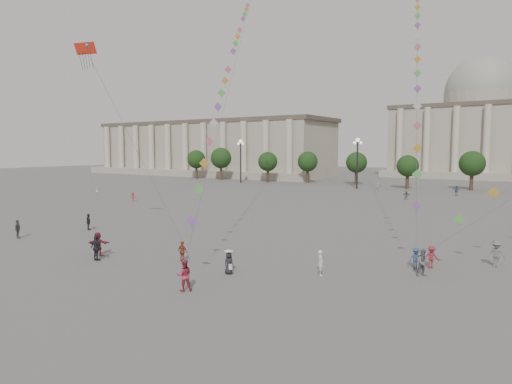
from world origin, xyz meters
The scene contains 27 objects.
ground centered at (0.00, 0.00, 0.00)m, with size 360.00×360.00×0.00m, color #585553.
hall_west centered at (-75.00, 93.89, 8.43)m, with size 84.00×26.22×17.20m.
hall_central centered at (0.00, 129.22, 14.23)m, with size 48.30×34.30×35.50m.
tree_row centered at (0.00, 78.00, 5.39)m, with size 137.12×5.12×8.00m.
lamp_post_far_west centered at (-45.00, 70.00, 7.35)m, with size 2.00×0.90×10.65m.
lamp_post_mid_west centered at (-15.00, 70.00, 7.35)m, with size 2.00×0.90×10.65m.
person_crowd_0 centered at (5.13, 66.26, 0.93)m, with size 1.09×0.46×1.87m, color #334C74.
person_crowd_1 centered at (-47.64, 30.15, 0.84)m, with size 0.82×0.64×1.68m, color white.
person_crowd_2 centered at (-36.09, 28.04, 0.75)m, with size 0.97×0.56×1.50m, color #A0352B.
person_crowd_4 centered at (-9.52, 67.05, 0.82)m, with size 1.52×0.48×1.64m, color silver.
person_crowd_6 centered at (16.91, 14.76, 0.95)m, with size 1.23×0.71×1.90m, color slate.
person_crowd_8 centered at (13.16, 11.79, 0.81)m, with size 1.05×0.60×1.62m, color maroon.
person_crowd_10 centered at (-33.04, 68.00, 0.78)m, with size 0.57×0.37×1.56m, color #B6B6B2.
person_crowd_12 centered at (-0.56, 55.00, 0.74)m, with size 1.37×0.44×1.48m, color slate.
person_crowd_13 centered at (7.45, 5.91, 0.85)m, with size 0.62×0.41×1.69m, color silver.
tourist_0 centered at (-2.74, 3.57, 0.77)m, with size 0.90×0.38×1.54m, color brown.
tourist_1 centered at (-19.91, 7.98, 0.85)m, with size 1.00×0.42×1.71m, color black.
tourist_2 centered at (-9.44, 1.19, 0.95)m, with size 1.76×0.56×1.90m, color maroon.
tourist_3 centered at (-21.73, 1.57, 0.89)m, with size 1.04×0.43×1.77m, color #595A5E.
tourist_4 centered at (-8.29, 0.18, 0.97)m, with size 1.14×0.47×1.94m, color black.
kite_flyer_0 centered at (2.21, -1.62, 0.94)m, with size 0.92×0.71×1.89m, color #A02B43.
kite_flyer_1 centered at (12.30, 11.00, 0.76)m, with size 0.99×0.57×1.53m, color navy.
kite_flyer_2 centered at (13.18, 9.50, 0.90)m, with size 0.87×0.68×1.80m, color slate.
hat_person centered at (2.20, 2.77, 0.81)m, with size 0.73×0.60×1.69m.
dragon_kite centered at (-16.85, 6.21, 16.83)m, with size 8.29×1.88×21.69m.
kite_train_west centered at (-12.47, 24.07, 21.12)m, with size 27.95×47.83×67.13m.
kite_train_mid centered at (4.58, 38.60, 25.58)m, with size 15.11×51.51×70.35m.
Camera 1 is at (20.33, -21.14, 8.39)m, focal length 32.00 mm.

